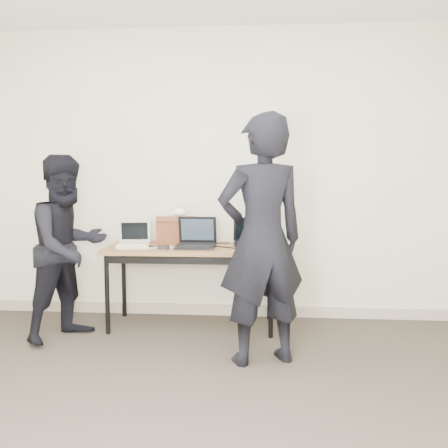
# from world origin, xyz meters

# --- Properties ---
(room) EXTENTS (4.60, 4.60, 2.80)m
(room) POSITION_xyz_m (0.00, 0.00, 1.35)
(room) COLOR #3A332C
(room) RESTS_ON ground
(desk) EXTENTS (1.51, 0.68, 0.72)m
(desk) POSITION_xyz_m (-0.21, 1.86, 0.66)
(desk) COLOR brown
(desk) RESTS_ON ground
(laptop_beige) EXTENTS (0.31, 0.30, 0.22)m
(laptop_beige) POSITION_xyz_m (-0.72, 1.83, 0.76)
(laptop_beige) COLOR beige
(laptop_beige) RESTS_ON desk
(laptop_center) EXTENTS (0.34, 0.33, 0.26)m
(laptop_center) POSITION_xyz_m (-0.16, 1.85, 0.78)
(laptop_center) COLOR black
(laptop_center) RESTS_ON desk
(laptop_right) EXTENTS (0.33, 0.32, 0.22)m
(laptop_right) POSITION_xyz_m (0.30, 2.03, 0.77)
(laptop_right) COLOR black
(laptop_right) RESTS_ON desk
(leather_satchel) EXTENTS (0.38, 0.23, 0.25)m
(leather_satchel) POSITION_xyz_m (-0.38, 2.09, 0.85)
(leather_satchel) COLOR #602E19
(leather_satchel) RESTS_ON desk
(tissue) EXTENTS (0.15, 0.12, 0.08)m
(tissue) POSITION_xyz_m (-0.36, 2.09, 1.00)
(tissue) COLOR white
(tissue) RESTS_ON leather_satchel
(equipment_box) EXTENTS (0.25, 0.21, 0.14)m
(equipment_box) POSITION_xyz_m (0.42, 2.05, 0.79)
(equipment_box) COLOR black
(equipment_box) RESTS_ON desk
(power_brick) EXTENTS (0.09, 0.06, 0.03)m
(power_brick) POSITION_xyz_m (-0.43, 1.69, 0.74)
(power_brick) COLOR black
(power_brick) RESTS_ON desk
(cables) EXTENTS (1.15, 0.41, 0.01)m
(cables) POSITION_xyz_m (-0.16, 1.86, 0.72)
(cables) COLOR black
(cables) RESTS_ON desk
(person_typist) EXTENTS (0.77, 0.65, 1.79)m
(person_typist) POSITION_xyz_m (0.41, 1.09, 0.89)
(person_typist) COLOR black
(person_typist) RESTS_ON ground
(person_observer) EXTENTS (0.88, 0.93, 1.51)m
(person_observer) POSITION_xyz_m (-1.18, 1.50, 0.76)
(person_observer) COLOR black
(person_observer) RESTS_ON ground
(baseboard) EXTENTS (4.50, 0.03, 0.10)m
(baseboard) POSITION_xyz_m (0.00, 2.23, 0.05)
(baseboard) COLOR #A79E8B
(baseboard) RESTS_ON ground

